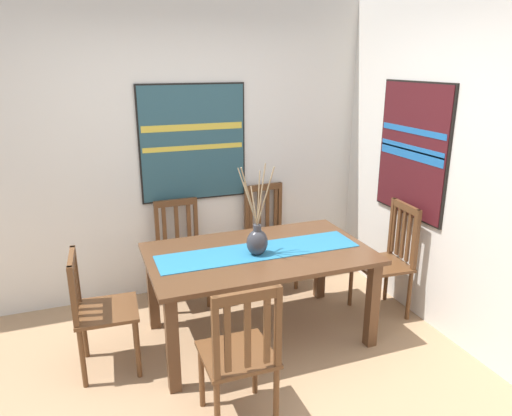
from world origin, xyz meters
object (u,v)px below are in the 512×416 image
painting_on_back_wall (193,143)px  chair_2 (181,250)px  painting_on_side_wall (413,150)px  chair_0 (389,258)px  chair_4 (98,309)px  dining_table (259,264)px  centerpiece_vase (257,240)px  chair_3 (269,235)px  chair_1 (240,354)px

painting_on_back_wall → chair_2: bearing=-132.1°
painting_on_side_wall → painting_on_back_wall: bearing=149.2°
chair_0 → chair_4: 2.38m
chair_2 → dining_table: bearing=-61.9°
centerpiece_vase → chair_2: (-0.40, 0.89, -0.37)m
dining_table → chair_0: (1.18, -0.02, -0.12)m
chair_4 → chair_2: bearing=47.8°
centerpiece_vase → painting_on_back_wall: size_ratio=0.67×
chair_0 → painting_on_side_wall: 0.93m
chair_3 → chair_4: chair_3 is taller
centerpiece_vase → painting_on_side_wall: size_ratio=0.63×
dining_table → chair_3: (0.43, 0.87, -0.12)m
painting_on_side_wall → dining_table: bearing=-177.0°
chair_4 → chair_0: bearing=-0.4°
dining_table → chair_0: chair_0 is taller
chair_4 → painting_on_back_wall: size_ratio=0.85×
dining_table → centerpiece_vase: size_ratio=2.40×
chair_4 → painting_on_side_wall: painting_on_side_wall is taller
painting_on_back_wall → painting_on_side_wall: size_ratio=0.94×
chair_0 → chair_3: (-0.75, 0.89, -0.01)m
painting_on_back_wall → painting_on_side_wall: 1.91m
chair_1 → chair_3: 1.95m
dining_table → chair_3: 0.98m
centerpiece_vase → chair_4: size_ratio=0.79×
painting_on_back_wall → dining_table: bearing=-77.1°
dining_table → chair_4: (-1.20, -0.01, -0.15)m
dining_table → chair_0: size_ratio=1.72×
painting_on_side_wall → chair_0: bearing=-156.7°
centerpiece_vase → chair_1: bearing=-116.8°
chair_1 → chair_3: (0.88, 1.74, 0.01)m
chair_2 → painting_on_back_wall: 0.98m
dining_table → painting_on_back_wall: bearing=102.9°
chair_3 → painting_on_back_wall: size_ratio=0.93×
chair_4 → painting_on_back_wall: (0.96, 1.06, 0.94)m
dining_table → chair_2: 0.95m
chair_4 → painting_on_side_wall: 2.76m
chair_3 → painting_on_back_wall: 1.15m
painting_on_back_wall → chair_1: bearing=-96.2°
chair_2 → chair_1: bearing=-90.2°
chair_3 → painting_on_back_wall: (-0.67, 0.18, 0.91)m
chair_1 → chair_2: (0.01, 1.70, -0.01)m
centerpiece_vase → painting_on_back_wall: bearing=100.4°
painting_on_side_wall → chair_2: bearing=157.7°
centerpiece_vase → chair_1: centerpiece_vase is taller
chair_2 → chair_3: size_ratio=0.94×
painting_on_back_wall → chair_0: bearing=-37.0°
painting_on_back_wall → painting_on_side_wall: bearing=-30.8°
dining_table → painting_on_back_wall: 1.33m
chair_2 → chair_4: chair_2 is taller
chair_1 → painting_on_back_wall: 2.15m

